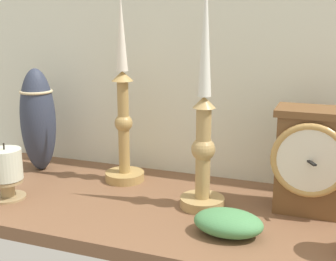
{
  "coord_description": "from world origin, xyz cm",
  "views": [
    {
      "loc": [
        24.01,
        -73.17,
        33.62
      ],
      "look_at": [
        -3.38,
        0.0,
        14.0
      ],
      "focal_mm": 48.79,
      "sensor_mm": 36.0,
      "label": 1
    }
  ],
  "objects": [
    {
      "name": "ground_plane",
      "position": [
        0.0,
        0.0,
        -1.2
      ],
      "size": [
        100.0,
        36.0,
        2.4
      ],
      "primitive_type": "cube",
      "color": "brown"
    },
    {
      "name": "candlestick_tall_center",
      "position": [
        2.82,
        1.13,
        13.67
      ],
      "size": [
        8.05,
        8.05,
        41.21
      ],
      "color": "tan",
      "rests_on": "ground_plane"
    },
    {
      "name": "ivy_sprig",
      "position": [
        9.72,
        -7.88,
        1.99
      ],
      "size": [
        11.1,
        7.77,
        3.98
      ],
      "color": "#49864E",
      "rests_on": "ground_plane"
    },
    {
      "name": "candlestick_tall_left",
      "position": [
        -16.37,
        8.72,
        13.29
      ],
      "size": [
        8.19,
        8.19,
        37.92
      ],
      "color": "#AD894D",
      "rests_on": "ground_plane"
    },
    {
      "name": "pillar_candle_near_clock",
      "position": [
        -32.91,
        -7.87,
        5.37
      ],
      "size": [
        6.57,
        6.57,
        10.83
      ],
      "color": "#A1865B",
      "rests_on": "ground_plane"
    },
    {
      "name": "mantel_clock",
      "position": [
        20.75,
        5.8,
        9.53
      ],
      "size": [
        12.83,
        10.64,
        18.5
      ],
      "color": "brown",
      "rests_on": "ground_plane"
    },
    {
      "name": "back_wall",
      "position": [
        0.0,
        18.5,
        32.5
      ],
      "size": [
        120.0,
        2.0,
        65.0
      ],
      "primitive_type": "cube",
      "color": "silver",
      "rests_on": "ground_plane"
    },
    {
      "name": "tall_ceramic_vase",
      "position": [
        -37.18,
        8.54,
        11.54
      ],
      "size": [
        7.67,
        7.67,
        22.79
      ],
      "color": "#2F3548",
      "rests_on": "ground_plane"
    }
  ]
}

